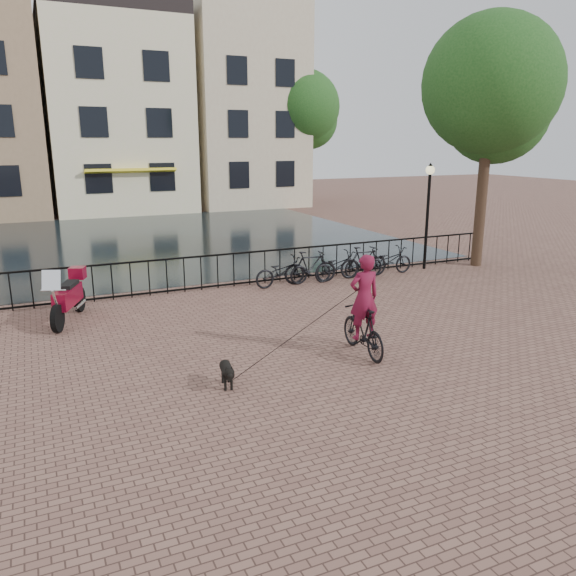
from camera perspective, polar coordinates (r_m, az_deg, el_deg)
name	(u,v)px	position (r m, az deg, el deg)	size (l,w,h in m)	color
ground	(361,397)	(9.83, 7.39, -10.88)	(100.00, 100.00, 0.00)	brown
canal_water	(154,239)	(25.59, -13.43, 4.83)	(20.00, 20.00, 0.00)	black
railing	(218,271)	(16.62, -7.16, 1.67)	(20.00, 0.05, 1.02)	black
canal_house_mid	(115,113)	(37.88, -17.18, 16.64)	(8.00, 9.50, 11.80)	beige
canal_house_right	(237,103)	(39.83, -5.22, 18.17)	(7.00, 9.00, 13.30)	#C3AF91
tree_near_right	(491,85)	(20.41, 19.96, 18.82)	(4.48, 4.48, 8.24)	black
tree_far_right	(303,107)	(38.40, 1.55, 17.91)	(4.76, 4.76, 8.76)	black
lamp_post	(428,198)	(19.34, 14.08, 8.81)	(0.30, 0.30, 3.45)	black
cyclist	(364,311)	(11.37, 7.69, -2.32)	(0.79, 1.80, 2.43)	black
dog	(227,373)	(10.09, -6.23, -8.61)	(0.36, 0.76, 0.49)	black
motorcycle	(67,291)	(14.39, -21.51, -0.30)	(1.24, 2.14, 1.50)	maroon
parked_bike_0	(282,272)	(16.70, -0.63, 1.66)	(0.60, 1.72, 0.90)	black
parked_bike_1	(310,267)	(17.08, 2.29, 2.12)	(0.47, 1.66, 1.00)	black
parked_bike_2	(338,266)	(17.53, 5.06, 2.24)	(0.60, 1.72, 0.90)	black
parked_bike_3	(364,262)	(18.00, 7.70, 2.65)	(0.47, 1.66, 1.00)	black
parked_bike_4	(389,261)	(18.53, 10.20, 2.74)	(0.60, 1.72, 0.90)	black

